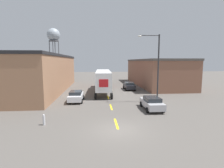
{
  "coord_description": "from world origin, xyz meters",
  "views": [
    {
      "loc": [
        -1.71,
        -13.73,
        5.64
      ],
      "look_at": [
        0.58,
        12.56,
        2.19
      ],
      "focal_mm": 28.0,
      "sensor_mm": 36.0,
      "label": 1
    }
  ],
  "objects": [
    {
      "name": "parked_car_right_near",
      "position": [
        4.69,
        5.82,
        0.79
      ],
      "size": [
        2.04,
        4.37,
        1.5
      ],
      "color": "#B2B2B7",
      "rests_on": "ground_plane"
    },
    {
      "name": "semi_truck",
      "position": [
        -0.56,
        18.46,
        2.36
      ],
      "size": [
        3.08,
        15.21,
        3.94
      ],
      "rotation": [
        0.0,
        0.0,
        -0.03
      ],
      "color": "#B21919",
      "rests_on": "ground_plane"
    },
    {
      "name": "warehouse_left",
      "position": [
        -14.22,
        20.21,
        3.42
      ],
      "size": [
        13.05,
        27.66,
        6.83
      ],
      "color": "#9E7051",
      "rests_on": "ground_plane"
    },
    {
      "name": "road_centerline",
      "position": [
        0.0,
        7.27,
        0.0
      ],
      "size": [
        0.2,
        14.31,
        0.01
      ],
      "color": "yellow",
      "rests_on": "ground_plane"
    },
    {
      "name": "water_tower",
      "position": [
        -18.22,
        57.15,
        15.39
      ],
      "size": [
        4.96,
        4.96,
        18.24
      ],
      "color": "#47474C",
      "rests_on": "ground_plane"
    },
    {
      "name": "parked_car_right_far",
      "position": [
        4.69,
        20.29,
        0.79
      ],
      "size": [
        2.04,
        4.37,
        1.5
      ],
      "color": "black",
      "rests_on": "ground_plane"
    },
    {
      "name": "street_lamp",
      "position": [
        6.29,
        9.44,
        5.3
      ],
      "size": [
        3.01,
        0.32,
        9.18
      ],
      "color": "#2D2D30",
      "rests_on": "ground_plane"
    },
    {
      "name": "fire_hydrant",
      "position": [
        -6.44,
        1.68,
        0.49
      ],
      "size": [
        0.22,
        0.22,
        0.98
      ],
      "color": "silver",
      "rests_on": "ground_plane"
    },
    {
      "name": "warehouse_right",
      "position": [
        12.26,
        27.12,
        3.06
      ],
      "size": [
        9.12,
        23.96,
        6.12
      ],
      "color": "brown",
      "rests_on": "ground_plane"
    },
    {
      "name": "ground_plane",
      "position": [
        0.0,
        0.0,
        0.0
      ],
      "size": [
        160.0,
        160.0,
        0.0
      ],
      "primitive_type": "plane",
      "color": "#56514C"
    },
    {
      "name": "parked_car_left_far",
      "position": [
        -4.69,
        10.79,
        0.79
      ],
      "size": [
        2.04,
        4.37,
        1.5
      ],
      "color": "silver",
      "rests_on": "ground_plane"
    }
  ]
}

